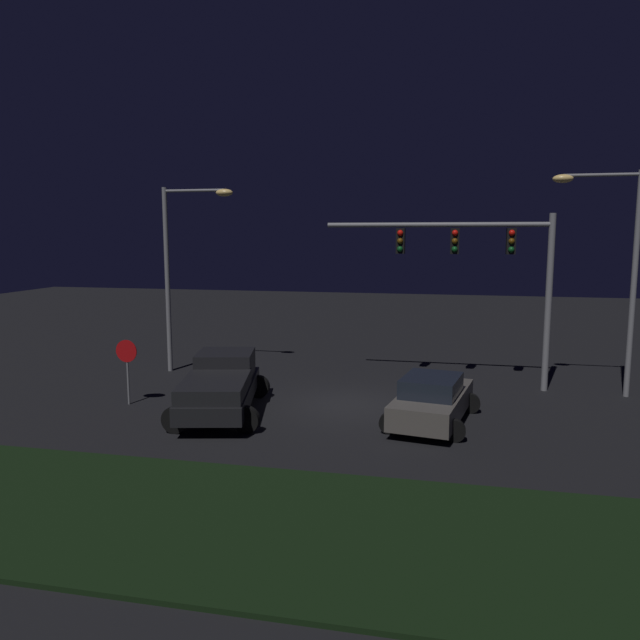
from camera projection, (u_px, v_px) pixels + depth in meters
name	position (u px, v px, depth m)	size (l,w,h in m)	color
ground_plane	(346.00, 404.00, 20.73)	(80.00, 80.00, 0.00)	black
grass_median	(268.00, 526.00, 11.92)	(27.78, 5.57, 0.10)	black
pickup_truck	(221.00, 382.00, 19.64)	(3.66, 5.71, 1.80)	black
car_sedan	(432.00, 400.00, 18.49)	(2.97, 4.64, 1.51)	#514C47
traffic_signal_gantry	(481.00, 258.00, 22.35)	(8.32, 0.56, 6.50)	slate
street_lamp_left	(181.00, 255.00, 24.99)	(3.05, 0.44, 7.65)	slate
street_lamp_right	(616.00, 255.00, 21.14)	(2.97, 0.44, 7.92)	slate
stop_sign	(127.00, 359.00, 20.46)	(0.76, 0.08, 2.23)	slate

